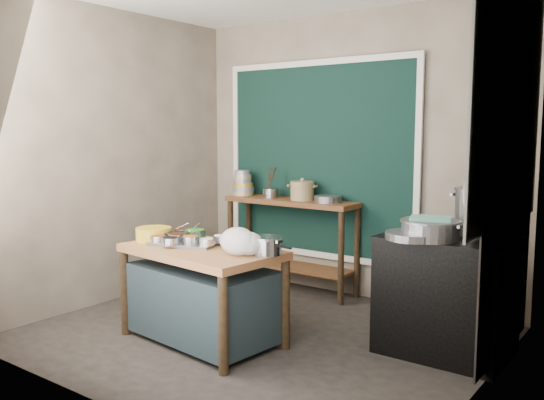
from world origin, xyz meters
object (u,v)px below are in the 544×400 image
Objects in this scene: yellow_basin at (154,234)px; ceramic_crock at (302,192)px; stock_pot at (484,212)px; prep_table at (202,295)px; saucepan at (266,245)px; utensil_cup at (271,193)px; steamer at (430,230)px; condiment_tray at (187,242)px; stove_block at (446,297)px; back_counter at (291,245)px.

yellow_basin is 1.14× the size of ceramic_crock.
prep_table is at bearing -147.95° from stock_pot.
yellow_basin is 1.06m from saucepan.
utensil_cup is 0.66× the size of ceramic_crock.
prep_table is at bearing -155.29° from steamer.
steamer is (-0.25, -0.41, -0.10)m from stock_pot.
utensil_cup reaches higher than prep_table.
stock_pot is at bearing -14.81° from ceramic_crock.
prep_table is 0.44m from condiment_tray.
prep_table is at bearing -159.06° from saucepan.
steamer reaches higher than condiment_tray.
saucepan reaches higher than yellow_basin.
stove_block is 3.70× the size of saucepan.
stove_block is 2.04m from condiment_tray.
prep_table is 2.80× the size of stock_pot.
stove_block is 3.54× the size of ceramic_crock.
saucepan reaches higher than condiment_tray.
stock_pot is (2.08, -0.51, 0.58)m from back_counter.
steamer is (-0.06, -0.20, 0.53)m from stove_block.
back_counter is 1.78m from saucepan.
condiment_tray is 2.17× the size of saucepan.
utensil_cup is 0.37× the size of stock_pot.
ceramic_crock is at bearing 165.19° from stock_pot.
back_counter is 2.75× the size of condiment_tray.
stove_block is 2.02× the size of stock_pot.
utensil_cup is 2.38m from stock_pot.
condiment_tray is at bearing -78.25° from utensil_cup.
saucepan is 0.56× the size of steamer.
utensil_cup is at bearing -175.73° from ceramic_crock.
stove_block is at bearing -18.19° from utensil_cup.
back_counter is at bearing 93.03° from condiment_tray.
back_counter is at bearing 105.97° from prep_table.
stock_pot is 0.49m from steamer.
saucepan reaches higher than stove_block.
steamer is at bearing -23.43° from utensil_cup.
yellow_basin is at bearing -156.09° from stove_block.
stove_block is at bearing 46.89° from saucepan.
stock_pot reaches higher than condiment_tray.
steamer reaches higher than yellow_basin.
stock_pot is at bearing 28.44° from condiment_tray.
yellow_basin reaches higher than prep_table.
stock_pot is (0.18, 0.22, 0.63)m from stove_block.
utensil_cup reaches higher than condiment_tray.
prep_table is 1.78m from ceramic_crock.
stove_block is at bearing -130.42° from stock_pot.
utensil_cup is at bearing 156.57° from steamer.
saucepan is at bearing 7.42° from yellow_basin.
ceramic_crock is at bearing 151.35° from steamer.
back_counter is at bearing 158.98° from stove_block.
stock_pot is at bearing 49.58° from stove_block.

